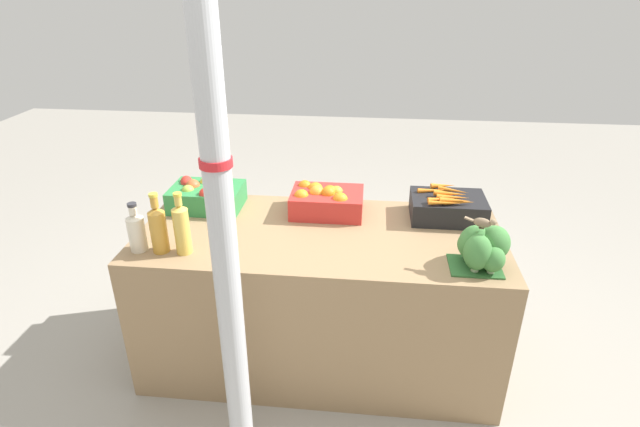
# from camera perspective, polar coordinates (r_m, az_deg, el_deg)

# --- Properties ---
(ground_plane) EXTENTS (10.00, 10.00, 0.00)m
(ground_plane) POSITION_cam_1_polar(r_m,az_deg,el_deg) (2.88, 0.00, -15.65)
(ground_plane) COLOR gray
(market_table) EXTENTS (1.77, 0.81, 0.76)m
(market_table) POSITION_cam_1_polar(r_m,az_deg,el_deg) (2.64, 0.00, -9.44)
(market_table) COLOR #937551
(market_table) RESTS_ON ground_plane
(support_pole) EXTENTS (0.11, 0.11, 2.67)m
(support_pole) POSITION_cam_1_polar(r_m,az_deg,el_deg) (1.67, -11.78, 5.33)
(support_pole) COLOR #B7BABF
(support_pole) RESTS_ON ground_plane
(apple_crate) EXTENTS (0.37, 0.27, 0.15)m
(apple_crate) POSITION_cam_1_polar(r_m,az_deg,el_deg) (2.73, -12.88, 2.01)
(apple_crate) COLOR #2D8442
(apple_crate) RESTS_ON market_table
(orange_crate) EXTENTS (0.37, 0.27, 0.15)m
(orange_crate) POSITION_cam_1_polar(r_m,az_deg,el_deg) (2.61, 0.66, 1.54)
(orange_crate) COLOR red
(orange_crate) RESTS_ON market_table
(carrot_crate) EXTENTS (0.37, 0.27, 0.16)m
(carrot_crate) POSITION_cam_1_polar(r_m,az_deg,el_deg) (2.63, 14.38, 0.76)
(carrot_crate) COLOR black
(carrot_crate) RESTS_ON market_table
(broccoli_pile) EXTENTS (0.25, 0.21, 0.19)m
(broccoli_pile) POSITION_cam_1_polar(r_m,az_deg,el_deg) (2.23, 17.94, -3.71)
(broccoli_pile) COLOR #2D602D
(broccoli_pile) RESTS_ON market_table
(juice_bottle_cloudy) EXTENTS (0.08, 0.08, 0.23)m
(juice_bottle_cloudy) POSITION_cam_1_polar(r_m,az_deg,el_deg) (2.39, -20.24, -1.88)
(juice_bottle_cloudy) COLOR beige
(juice_bottle_cloudy) RESTS_ON market_table
(juice_bottle_amber) EXTENTS (0.08, 0.08, 0.29)m
(juice_bottle_amber) POSITION_cam_1_polar(r_m,az_deg,el_deg) (2.34, -18.00, -1.57)
(juice_bottle_amber) COLOR gold
(juice_bottle_amber) RESTS_ON market_table
(juice_bottle_golden) EXTENTS (0.07, 0.07, 0.29)m
(juice_bottle_golden) POSITION_cam_1_polar(r_m,az_deg,el_deg) (2.29, -15.52, -1.58)
(juice_bottle_golden) COLOR gold
(juice_bottle_golden) RESTS_ON market_table
(sparrow_bird) EXTENTS (0.13, 0.06, 0.05)m
(sparrow_bird) POSITION_cam_1_polar(r_m,az_deg,el_deg) (2.16, 18.18, -0.99)
(sparrow_bird) COLOR #4C3D2D
(sparrow_bird) RESTS_ON broccoli_pile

